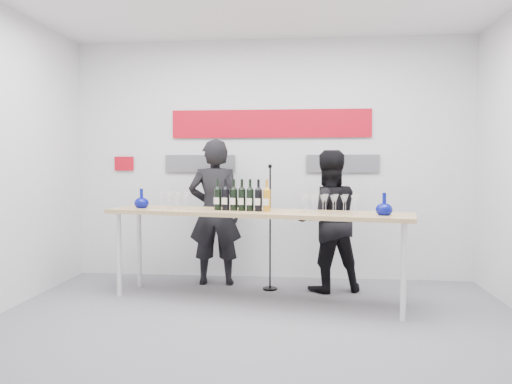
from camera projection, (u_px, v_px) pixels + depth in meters
The scene contains 12 objects.
ground at pixel (255, 328), 4.39m from camera, with size 5.00×5.00×0.00m, color slate.
back_wall at pixel (271, 160), 6.30m from camera, with size 5.00×0.04×3.00m, color silver.
signage at pixel (266, 135), 6.25m from camera, with size 3.38×0.02×0.79m.
tasting_table at pixel (255, 218), 5.18m from camera, with size 3.26×1.28×0.96m.
wine_bottles at pixel (242, 195), 5.18m from camera, with size 0.62×0.20×0.33m.
decanter_left at pixel (141, 198), 5.51m from camera, with size 0.16×0.16×0.21m, color #060D79, non-canonical shape.
decanter_right at pixel (384, 204), 4.74m from camera, with size 0.16×0.16×0.21m, color #060D79, non-canonical shape.
glasses_left at pixel (175, 200), 5.43m from camera, with size 0.36×0.28×0.18m.
glasses_right at pixel (329, 204), 4.94m from camera, with size 0.59×0.32×0.18m.
presenter_left at pixel (215, 212), 5.97m from camera, with size 0.63×0.42×1.74m, color black.
presenter_right at pixel (328, 221), 5.66m from camera, with size 0.78×0.61×1.60m, color black.
mic_stand at pixel (270, 252), 5.72m from camera, with size 0.17×0.17×1.44m.
Camera 1 is at (0.42, -4.30, 1.45)m, focal length 35.00 mm.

